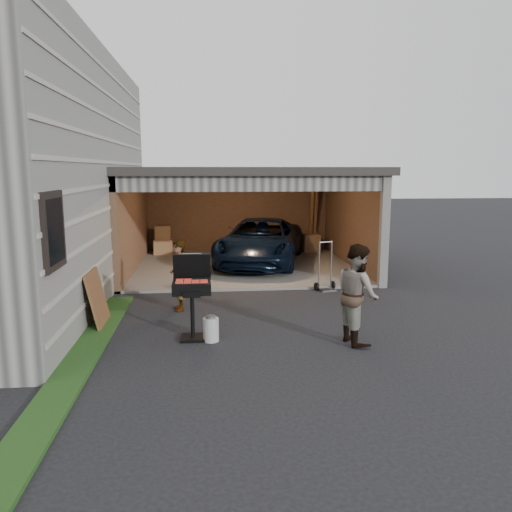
% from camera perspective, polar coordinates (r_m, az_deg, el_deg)
% --- Properties ---
extents(ground, '(80.00, 80.00, 0.00)m').
position_cam_1_polar(ground, '(8.47, -3.13, -9.78)').
color(ground, black).
rests_on(ground, ground).
extents(groundcover_strip, '(0.50, 8.00, 0.06)m').
position_cam_1_polar(groundcover_strip, '(7.76, -20.01, -12.03)').
color(groundcover_strip, '#193814').
rests_on(groundcover_strip, ground).
extents(garage, '(6.80, 6.30, 2.90)m').
position_cam_1_polar(garage, '(14.83, -1.39, 6.09)').
color(garage, '#605E59').
rests_on(garage, ground).
extents(minivan, '(3.35, 5.19, 1.33)m').
position_cam_1_polar(minivan, '(14.89, 0.54, 1.45)').
color(minivan, black).
rests_on(minivan, ground).
extents(woman, '(0.44, 0.58, 1.45)m').
position_cam_1_polar(woman, '(10.23, -8.85, -2.22)').
color(woman, '#CAE5FE').
rests_on(woman, ground).
extents(man, '(0.74, 0.89, 1.66)m').
position_cam_1_polar(man, '(8.39, 11.51, -4.25)').
color(man, '#45271B').
rests_on(man, ground).
extents(bbq_grill, '(0.64, 0.56, 1.43)m').
position_cam_1_polar(bbq_grill, '(8.45, -7.33, -3.87)').
color(bbq_grill, black).
rests_on(bbq_grill, ground).
extents(propane_tank, '(0.33, 0.33, 0.40)m').
position_cam_1_polar(propane_tank, '(8.47, -5.17, -8.38)').
color(propane_tank, beige).
rests_on(propane_tank, ground).
extents(plywood_panel, '(0.26, 0.93, 1.03)m').
position_cam_1_polar(plywood_panel, '(9.56, -17.65, -4.71)').
color(plywood_panel, '#58321E').
rests_on(plywood_panel, ground).
extents(hand_truck, '(0.52, 0.46, 1.18)m').
position_cam_1_polar(hand_truck, '(11.99, 7.99, -2.84)').
color(hand_truck, slate).
rests_on(hand_truck, ground).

